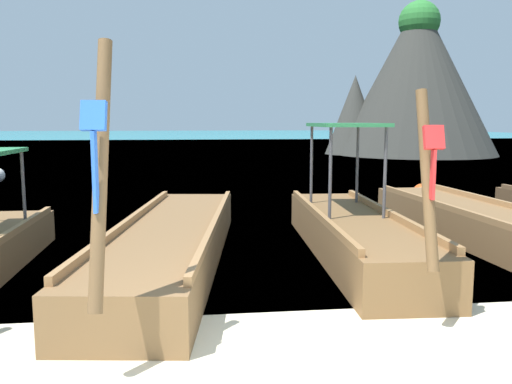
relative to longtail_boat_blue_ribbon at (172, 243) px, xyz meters
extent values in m
plane|color=teal|center=(1.24, 57.77, -0.31)|extent=(120.00, 120.00, 0.00)
cube|color=#9F7246|center=(-2.21, -0.59, 0.27)|extent=(0.12, 4.65, 0.10)
cylinder|color=#4C4C51|center=(-2.34, 0.80, 0.79)|extent=(0.05, 0.05, 1.13)
cube|color=brown|center=(0.00, 0.02, -0.02)|extent=(2.23, 6.74, 0.60)
cube|color=#9F7246|center=(-0.64, 0.11, 0.33)|extent=(0.87, 6.04, 0.10)
cube|color=#9F7246|center=(0.65, -0.06, 0.33)|extent=(0.87, 6.04, 0.10)
cylinder|color=brown|center=(-0.45, -3.39, 1.39)|extent=(0.21, 0.69, 2.25)
cube|color=blue|center=(-0.46, -3.51, 1.86)|extent=(0.21, 0.14, 0.25)
cube|color=blue|center=(-0.46, -3.53, 1.41)|extent=(0.04, 0.08, 0.66)
cube|color=brown|center=(2.85, 0.10, 0.00)|extent=(1.49, 5.48, 0.63)
cube|color=#996C3F|center=(2.28, 0.13, 0.37)|extent=(0.32, 4.99, 0.10)
cube|color=#996C3F|center=(3.42, 0.07, 0.37)|extent=(0.32, 4.99, 0.10)
cylinder|color=brown|center=(2.71, -2.72, 1.23)|extent=(0.15, 0.63, 1.86)
cube|color=red|center=(2.71, -2.84, 1.66)|extent=(0.21, 0.13, 0.25)
cube|color=red|center=(2.71, -2.86, 1.28)|extent=(0.03, 0.08, 0.51)
cylinder|color=#4C4C51|center=(2.41, -0.02, 1.02)|extent=(0.05, 0.05, 1.41)
cylinder|color=#4C4C51|center=(3.27, -0.06, 1.02)|extent=(0.05, 0.05, 1.41)
cylinder|color=#4C4C51|center=(2.49, 1.61, 1.02)|extent=(0.05, 0.05, 1.41)
cylinder|color=#4C4C51|center=(3.35, 1.57, 1.02)|extent=(0.05, 0.05, 1.41)
cube|color=#2D844C|center=(2.88, 0.78, 1.76)|extent=(1.13, 1.88, 0.06)
cube|color=brown|center=(5.41, 0.51, -0.03)|extent=(1.52, 6.99, 0.58)
cube|color=#9F7246|center=(4.80, 0.49, 0.31)|extent=(0.28, 6.40, 0.10)
cone|color=#383833|center=(14.67, 24.91, 4.63)|extent=(10.13, 10.13, 9.89)
cone|color=#3D3D38|center=(10.94, 25.92, 2.24)|extent=(3.78, 3.78, 5.10)
sphere|color=#2D7A33|center=(14.67, 24.91, 8.05)|extent=(2.57, 2.57, 2.57)
sphere|color=#EA5119|center=(6.39, 5.42, -0.07)|extent=(0.49, 0.49, 0.49)
camera|label=1|loc=(0.31, -7.87, 1.81)|focal=37.05mm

